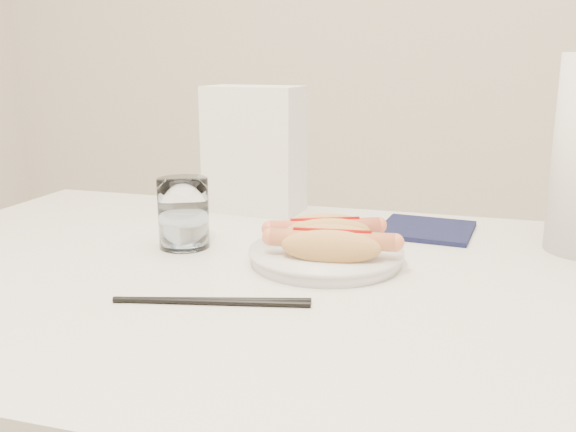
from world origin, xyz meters
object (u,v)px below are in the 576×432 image
(table, at_px, (264,313))
(napkin_box, at_px, (254,150))
(plate, at_px, (326,257))
(water_glass, at_px, (183,213))
(hotdog_right, at_px, (332,245))
(hotdog_left, at_px, (325,232))

(table, xyz_separation_m, napkin_box, (-0.13, 0.33, 0.18))
(plate, xyz_separation_m, water_glass, (-0.23, 0.02, 0.04))
(table, distance_m, hotdog_right, 0.13)
(table, distance_m, plate, 0.12)
(napkin_box, bearing_deg, water_glass, -90.59)
(table, height_order, water_glass, water_glass)
(water_glass, distance_m, napkin_box, 0.26)
(water_glass, relative_size, napkin_box, 0.46)
(hotdog_right, height_order, napkin_box, napkin_box)
(table, distance_m, water_glass, 0.21)
(hotdog_right, xyz_separation_m, napkin_box, (-0.22, 0.31, 0.08))
(table, relative_size, hotdog_left, 7.67)
(plate, xyz_separation_m, napkin_box, (-0.20, 0.27, 0.11))
(hotdog_right, relative_size, napkin_box, 0.72)
(hotdog_left, height_order, napkin_box, napkin_box)
(table, bearing_deg, hotdog_left, 54.59)
(plate, distance_m, water_glass, 0.23)
(hotdog_left, relative_size, hotdog_right, 0.93)
(water_glass, bearing_deg, hotdog_left, 3.40)
(plate, bearing_deg, hotdog_right, -65.48)
(hotdog_right, bearing_deg, napkin_box, 118.55)
(plate, distance_m, hotdog_left, 0.04)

